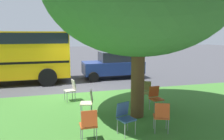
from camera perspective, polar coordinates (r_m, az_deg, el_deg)
ground at (r=10.93m, az=-8.56°, el=-5.49°), size 80.00×80.00×0.00m
grass_verge at (r=7.90m, az=-5.55°, el=-11.18°), size 48.00×6.00×0.01m
chair_0 at (r=6.29m, az=3.28°, el=-11.56°), size 0.53×0.53×0.88m
chair_1 at (r=5.82m, az=-5.97°, el=-13.35°), size 0.43×0.43×0.88m
chair_2 at (r=9.40m, az=-10.35°, el=-4.69°), size 0.50×0.49×0.88m
chair_3 at (r=9.06m, az=8.57°, el=-5.16°), size 0.57×0.57×0.88m
chair_4 at (r=6.49m, az=12.50°, el=-11.10°), size 0.53×0.54×0.88m
chair_5 at (r=7.63m, az=-6.03°, el=-7.85°), size 0.51×0.50×0.88m
chair_6 at (r=8.26m, az=11.00°, el=-6.64°), size 0.45×0.46×0.88m
parked_car at (r=13.96m, az=0.35°, el=1.30°), size 3.70×1.92×1.65m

